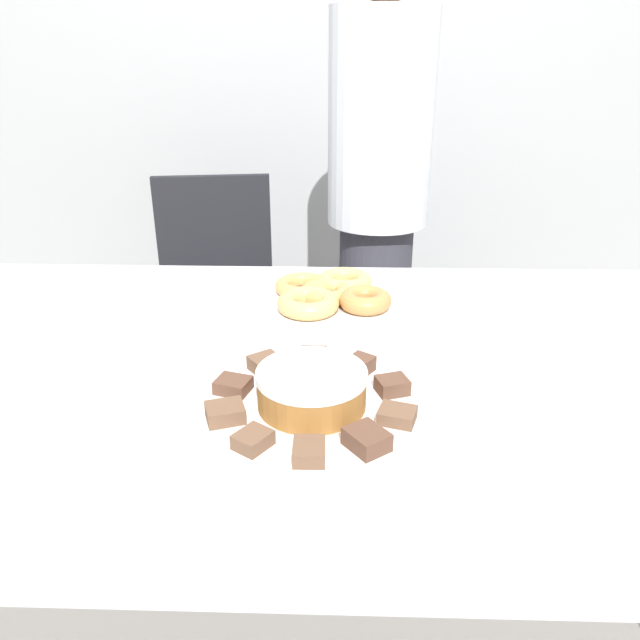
{
  "coord_description": "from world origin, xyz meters",
  "views": [
    {
      "loc": [
        0.05,
        -1.02,
        1.31
      ],
      "look_at": [
        0.02,
        0.06,
        0.83
      ],
      "focal_mm": 35.0,
      "sensor_mm": 36.0,
      "label": 1
    }
  ],
  "objects_px": {
    "office_chair_left": "(218,321)",
    "frosted_cake": "(312,388)",
    "plate_donuts": "(326,302)",
    "plate_cake": "(312,408)",
    "person_standing": "(378,206)"
  },
  "relations": [
    {
      "from": "office_chair_left",
      "to": "frosted_cake",
      "type": "height_order",
      "value": "office_chair_left"
    },
    {
      "from": "plate_donuts",
      "to": "frosted_cake",
      "type": "distance_m",
      "value": 0.45
    },
    {
      "from": "office_chair_left",
      "to": "plate_cake",
      "type": "relative_size",
      "value": 2.37
    },
    {
      "from": "plate_donuts",
      "to": "frosted_cake",
      "type": "height_order",
      "value": "frosted_cake"
    },
    {
      "from": "person_standing",
      "to": "office_chair_left",
      "type": "distance_m",
      "value": 0.67
    },
    {
      "from": "person_standing",
      "to": "plate_donuts",
      "type": "distance_m",
      "value": 0.67
    },
    {
      "from": "plate_cake",
      "to": "person_standing",
      "type": "bearing_deg",
      "value": 81.58
    },
    {
      "from": "plate_donuts",
      "to": "frosted_cake",
      "type": "bearing_deg",
      "value": -91.64
    },
    {
      "from": "office_chair_left",
      "to": "plate_donuts",
      "type": "bearing_deg",
      "value": -67.61
    },
    {
      "from": "frosted_cake",
      "to": "plate_donuts",
      "type": "bearing_deg",
      "value": 88.36
    },
    {
      "from": "plate_donuts",
      "to": "frosted_cake",
      "type": "xyz_separation_m",
      "value": [
        -0.01,
        -0.45,
        0.04
      ]
    },
    {
      "from": "plate_cake",
      "to": "plate_donuts",
      "type": "distance_m",
      "value": 0.45
    },
    {
      "from": "person_standing",
      "to": "plate_donuts",
      "type": "height_order",
      "value": "person_standing"
    },
    {
      "from": "person_standing",
      "to": "office_chair_left",
      "type": "xyz_separation_m",
      "value": [
        -0.54,
        0.0,
        -0.41
      ]
    },
    {
      "from": "plate_cake",
      "to": "office_chair_left",
      "type": "bearing_deg",
      "value": 108.75
    }
  ]
}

